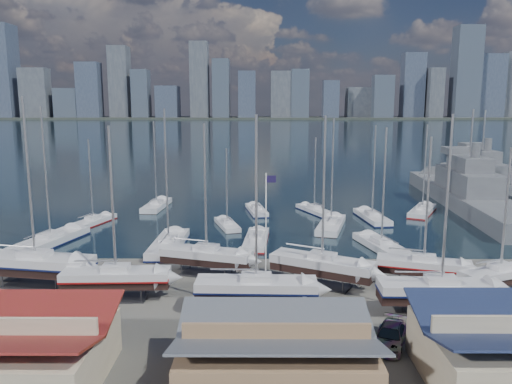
{
  "coord_description": "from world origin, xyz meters",
  "views": [
    {
      "loc": [
        -1.12,
        -55.05,
        17.48
      ],
      "look_at": [
        -1.44,
        8.0,
        6.39
      ],
      "focal_mm": 35.0,
      "sensor_mm": 36.0,
      "label": 1
    }
  ],
  "objects_px": {
    "car_a": "(204,331)",
    "sailboat_cradle_0": "(36,264)",
    "flagpole": "(267,223)",
    "naval_ship_west": "(480,183)",
    "naval_ship_east": "(467,197)"
  },
  "relations": [
    {
      "from": "sailboat_cradle_0",
      "to": "naval_ship_east",
      "type": "height_order",
      "value": "sailboat_cradle_0"
    },
    {
      "from": "sailboat_cradle_0",
      "to": "car_a",
      "type": "distance_m",
      "value": 20.94
    },
    {
      "from": "naval_ship_east",
      "to": "flagpole",
      "type": "distance_m",
      "value": 53.21
    },
    {
      "from": "naval_ship_east",
      "to": "naval_ship_west",
      "type": "bearing_deg",
      "value": -26.63
    },
    {
      "from": "sailboat_cradle_0",
      "to": "flagpole",
      "type": "height_order",
      "value": "sailboat_cradle_0"
    },
    {
      "from": "naval_ship_west",
      "to": "car_a",
      "type": "bearing_deg",
      "value": 142.28
    },
    {
      "from": "naval_ship_east",
      "to": "flagpole",
      "type": "height_order",
      "value": "naval_ship_east"
    },
    {
      "from": "flagpole",
      "to": "sailboat_cradle_0",
      "type": "bearing_deg",
      "value": 179.15
    },
    {
      "from": "car_a",
      "to": "sailboat_cradle_0",
      "type": "bearing_deg",
      "value": 139.11
    },
    {
      "from": "naval_ship_west",
      "to": "car_a",
      "type": "height_order",
      "value": "naval_ship_west"
    },
    {
      "from": "car_a",
      "to": "flagpole",
      "type": "height_order",
      "value": "flagpole"
    },
    {
      "from": "sailboat_cradle_0",
      "to": "naval_ship_east",
      "type": "distance_m",
      "value": 69.86
    },
    {
      "from": "naval_ship_west",
      "to": "flagpole",
      "type": "xyz_separation_m",
      "value": [
        -44.52,
        -54.95,
        4.72
      ]
    },
    {
      "from": "naval_ship_west",
      "to": "car_a",
      "type": "relative_size",
      "value": 11.12
    },
    {
      "from": "sailboat_cradle_0",
      "to": "naval_ship_east",
      "type": "xyz_separation_m",
      "value": [
        57.93,
        39.03,
        -0.52
      ]
    }
  ]
}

